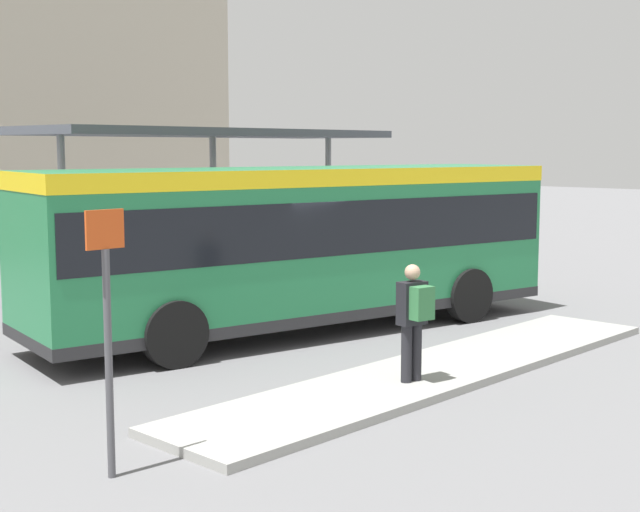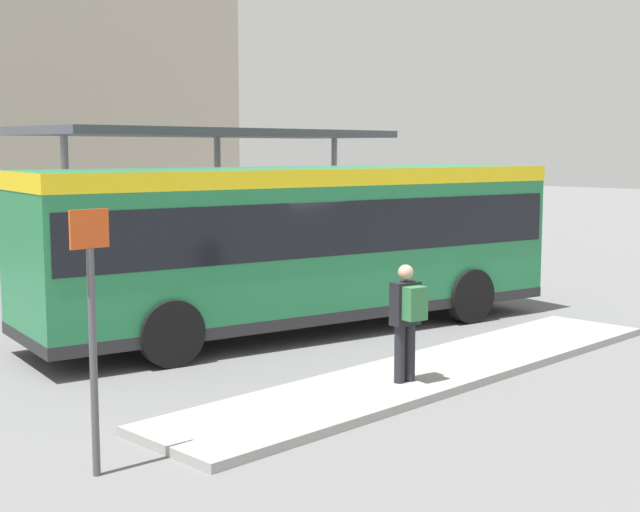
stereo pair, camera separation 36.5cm
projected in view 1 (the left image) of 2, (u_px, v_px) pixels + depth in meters
The scene contains 10 objects.
ground_plane at pixel (301, 331), 16.71m from camera, with size 120.00×120.00×0.00m, color slate.
curb_island at pixel (439, 370), 13.50m from camera, with size 9.95×1.80×0.12m.
city_bus at pixel (301, 236), 16.50m from camera, with size 10.55×4.42×3.05m.
pedestrian_waiting at pixel (414, 315), 12.50m from camera, with size 0.44×0.48×1.68m.
bicycle_orange at pixel (457, 263), 23.68m from camera, with size 0.48×1.67×0.72m.
bicycle_blue at pixel (441, 261), 24.29m from camera, with size 0.48×1.60×0.69m.
bicycle_yellow at pixel (416, 260), 24.60m from camera, with size 0.48×1.56×0.68m.
station_shelter at pixel (213, 137), 21.25m from camera, with size 9.51×3.26×3.86m.
potted_planter_near_shelter at pixel (403, 254), 22.49m from camera, with size 0.98×0.98×1.45m.
platform_sign at pixel (108, 331), 9.10m from camera, with size 0.44×0.08×2.80m.
Camera 1 is at (-11.62, -11.60, 3.42)m, focal length 50.00 mm.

